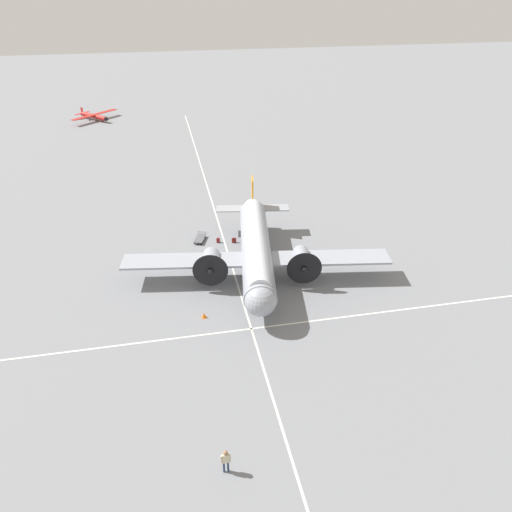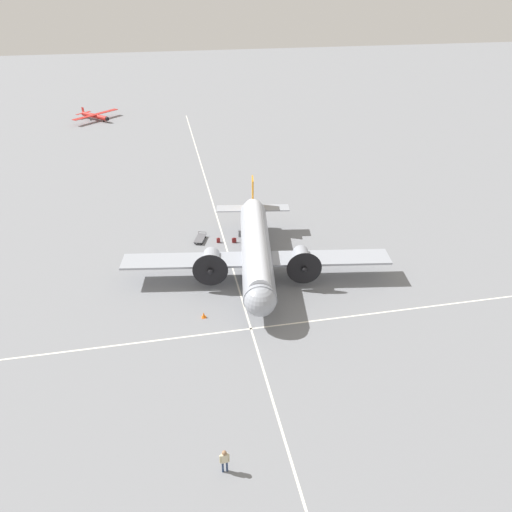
# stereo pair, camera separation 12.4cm
# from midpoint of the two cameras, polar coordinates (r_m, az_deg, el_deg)

# --- Properties ---
(ground_plane) EXTENTS (300.00, 300.00, 0.00)m
(ground_plane) POSITION_cam_midpoint_polar(r_m,az_deg,el_deg) (47.45, 0.07, -1.84)
(ground_plane) COLOR slate
(apron_line_eastwest) EXTENTS (120.00, 0.16, 0.01)m
(apron_line_eastwest) POSITION_cam_midpoint_polar(r_m,az_deg,el_deg) (40.72, 2.41, -7.95)
(apron_line_eastwest) COLOR silver
(apron_line_eastwest) RESTS_ON ground_plane
(apron_line_northsouth) EXTENTS (0.16, 120.00, 0.01)m
(apron_line_northsouth) POSITION_cam_midpoint_polar(r_m,az_deg,el_deg) (47.14, -2.41, -2.10)
(apron_line_northsouth) COLOR silver
(apron_line_northsouth) RESTS_ON ground_plane
(airliner_main) EXTENTS (24.41, 19.34, 6.04)m
(airliner_main) POSITION_cam_midpoint_polar(r_m,az_deg,el_deg) (45.74, 0.10, 0.64)
(airliner_main) COLOR #9399A3
(airliner_main) RESTS_ON ground_plane
(crew_foreground) EXTENTS (0.59, 0.28, 1.72)m
(crew_foreground) POSITION_cam_midpoint_polar(r_m,az_deg,el_deg) (30.38, -3.49, -22.16)
(crew_foreground) COLOR navy
(crew_foreground) RESTS_ON ground_plane
(suitcase_near_door) EXTENTS (0.36, 0.16, 0.54)m
(suitcase_near_door) POSITION_cam_midpoint_polar(r_m,az_deg,el_deg) (52.59, -4.26, 1.80)
(suitcase_near_door) COLOR maroon
(suitcase_near_door) RESTS_ON ground_plane
(suitcase_upright_spare) EXTENTS (0.45, 0.13, 0.56)m
(suitcase_upright_spare) POSITION_cam_midpoint_polar(r_m,az_deg,el_deg) (52.49, -2.45, 1.81)
(suitcase_upright_spare) COLOR maroon
(suitcase_upright_spare) RESTS_ON ground_plane
(baggage_cart) EXTENTS (1.54, 2.25, 0.56)m
(baggage_cart) POSITION_cam_midpoint_polar(r_m,az_deg,el_deg) (53.13, -6.34, 2.02)
(baggage_cart) COLOR #56565B
(baggage_cart) RESTS_ON ground_plane
(light_aircraft_distant) EXTENTS (8.03, 7.88, 1.96)m
(light_aircraft_distant) POSITION_cam_midpoint_polar(r_m,az_deg,el_deg) (102.85, -17.83, 14.99)
(light_aircraft_distant) COLOR #B2231E
(light_aircraft_distant) RESTS_ON ground_plane
(traffic_cone) EXTENTS (0.38, 0.38, 0.49)m
(traffic_cone) POSITION_cam_midpoint_polar(r_m,az_deg,el_deg) (41.65, -5.91, -6.73)
(traffic_cone) COLOR orange
(traffic_cone) RESTS_ON ground_plane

